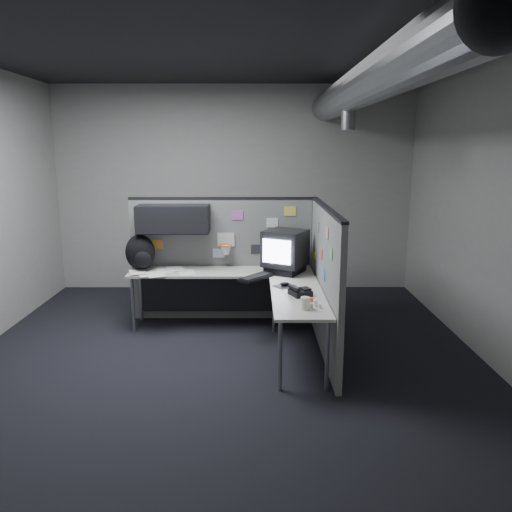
{
  "coord_description": "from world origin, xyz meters",
  "views": [
    {
      "loc": [
        0.32,
        -5.13,
        2.25
      ],
      "look_at": [
        0.34,
        0.35,
        1.06
      ],
      "focal_mm": 35.0,
      "sensor_mm": 36.0,
      "label": 1
    }
  ],
  "objects_px": {
    "backpack": "(141,253)",
    "phone": "(300,292)",
    "keyboard": "(256,277)",
    "desk": "(240,286)",
    "monitor": "(285,251)"
  },
  "relations": [
    {
      "from": "desk",
      "to": "monitor",
      "type": "distance_m",
      "value": 0.71
    },
    {
      "from": "keyboard",
      "to": "phone",
      "type": "relative_size",
      "value": 1.76
    },
    {
      "from": "backpack",
      "to": "phone",
      "type": "bearing_deg",
      "value": -34.22
    },
    {
      "from": "desk",
      "to": "phone",
      "type": "xyz_separation_m",
      "value": [
        0.65,
        -0.79,
        0.15
      ]
    },
    {
      "from": "keyboard",
      "to": "backpack",
      "type": "relative_size",
      "value": 1.04
    },
    {
      "from": "phone",
      "to": "backpack",
      "type": "xyz_separation_m",
      "value": [
        -1.91,
        1.1,
        0.19
      ]
    },
    {
      "from": "desk",
      "to": "backpack",
      "type": "distance_m",
      "value": 1.35
    },
    {
      "from": "desk",
      "to": "monitor",
      "type": "relative_size",
      "value": 3.68
    },
    {
      "from": "keyboard",
      "to": "phone",
      "type": "distance_m",
      "value": 0.82
    },
    {
      "from": "monitor",
      "to": "backpack",
      "type": "bearing_deg",
      "value": 159.68
    },
    {
      "from": "desk",
      "to": "backpack",
      "type": "height_order",
      "value": "backpack"
    },
    {
      "from": "keyboard",
      "to": "desk",
      "type": "bearing_deg",
      "value": 143.72
    },
    {
      "from": "monitor",
      "to": "keyboard",
      "type": "xyz_separation_m",
      "value": [
        -0.37,
        -0.31,
        -0.25
      ]
    },
    {
      "from": "phone",
      "to": "backpack",
      "type": "height_order",
      "value": "backpack"
    },
    {
      "from": "desk",
      "to": "monitor",
      "type": "height_order",
      "value": "monitor"
    }
  ]
}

